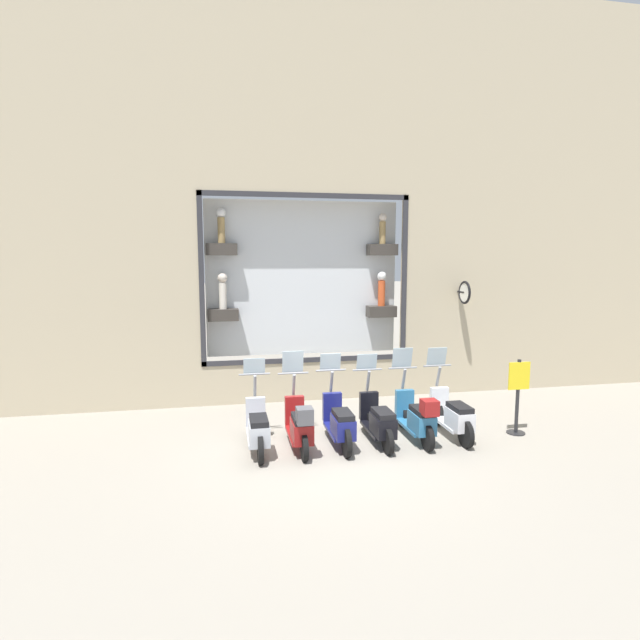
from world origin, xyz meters
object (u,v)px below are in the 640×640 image
Objects in this scene: scooter_black_2 at (378,421)px; scooter_white_0 at (453,416)px; scooter_red_4 at (300,425)px; scooter_silver_5 at (258,429)px; scooter_navy_3 at (339,423)px; shop_sign_post at (518,394)px; scooter_teal_1 at (417,417)px.

scooter_white_0 is at bearing -89.79° from scooter_black_2.
scooter_silver_5 is at bearing 85.25° from scooter_red_4.
scooter_navy_3 is 3.65m from shop_sign_post.
shop_sign_post is (-0.05, -2.87, 0.38)m from scooter_black_2.
scooter_navy_3 reaches higher than scooter_black_2.
scooter_navy_3 is at bearing 89.18° from shop_sign_post.
shop_sign_post is at bearing -89.67° from scooter_teal_1.
scooter_teal_1 reaches higher than scooter_white_0.
scooter_black_2 is 0.76m from scooter_navy_3.
scooter_teal_1 reaches higher than shop_sign_post.
scooter_white_0 is 1.52m from scooter_black_2.
scooter_teal_1 is 0.76m from scooter_black_2.
scooter_white_0 is at bearing 87.78° from shop_sign_post.
scooter_white_0 is at bearing -85.15° from scooter_teal_1.
scooter_teal_1 is 1.00× the size of scooter_black_2.
scooter_red_4 reaches higher than shop_sign_post.
scooter_teal_1 reaches higher than scooter_navy_3.
scooter_red_4 is (-0.00, 2.27, -0.00)m from scooter_teal_1.
scooter_black_2 is 2.27m from scooter_silver_5.
scooter_black_2 is 1.19× the size of shop_sign_post.
shop_sign_post is (0.01, -2.11, 0.33)m from scooter_teal_1.
scooter_black_2 is (-0.01, 1.52, -0.02)m from scooter_white_0.
scooter_red_4 is at bearing 90.06° from scooter_teal_1.
scooter_red_4 is at bearing 94.98° from scooter_navy_3.
scooter_teal_1 reaches higher than scooter_black_2.
scooter_silver_5 is (-0.00, 1.52, -0.01)m from scooter_navy_3.
scooter_black_2 is 1.00× the size of scooter_silver_5.
scooter_navy_3 is at bearing 89.63° from scooter_black_2.
scooter_red_4 is (-0.07, 0.76, 0.03)m from scooter_navy_3.
scooter_silver_5 is at bearing 89.46° from shop_sign_post.
scooter_teal_1 is 1.00× the size of scooter_red_4.
shop_sign_post is (-0.05, -3.63, 0.37)m from scooter_navy_3.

